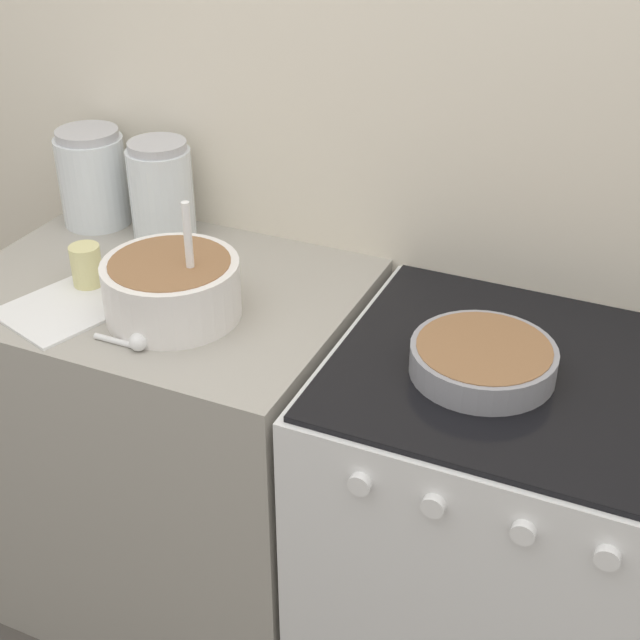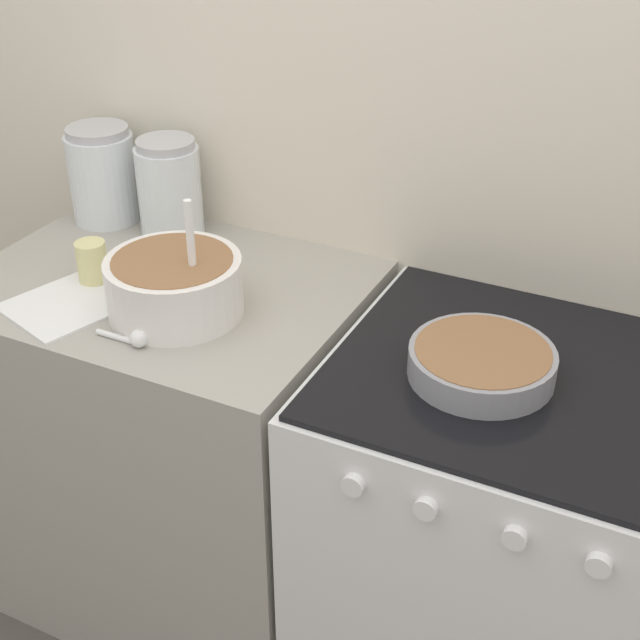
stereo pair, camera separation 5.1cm
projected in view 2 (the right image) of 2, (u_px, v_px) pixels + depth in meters
wall_back at (409, 133)px, 1.88m from camera, size 4.69×0.05×2.40m
countertop_cabinet at (179, 446)px, 2.16m from camera, size 0.84×0.64×0.91m
stove at (502, 554)px, 1.86m from camera, size 0.74×0.65×0.91m
mixing_bowl at (174, 283)px, 1.78m from camera, size 0.28×0.28×0.26m
baking_pan at (482, 362)px, 1.61m from camera, size 0.27×0.27×0.06m
storage_jar_left at (104, 181)px, 2.16m from camera, size 0.16×0.16×0.23m
storage_jar_middle at (170, 195)px, 2.08m from camera, size 0.15×0.15×0.23m
tin_can at (92, 263)px, 1.90m from camera, size 0.06×0.06×0.10m
recipe_page at (81, 299)px, 1.86m from camera, size 0.29×0.34×0.01m
measuring_spoon at (134, 338)px, 1.71m from camera, size 0.12×0.04×0.04m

